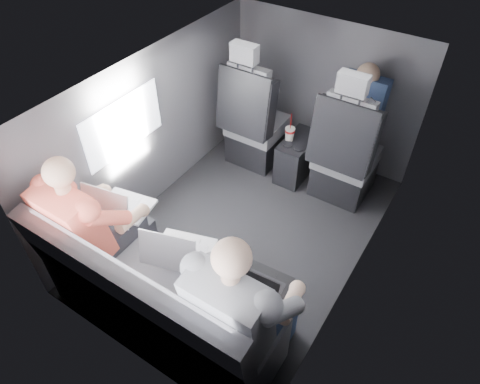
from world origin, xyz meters
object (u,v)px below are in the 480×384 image
Objects in this scene: laptop_white at (119,206)px; passenger_rear_left at (94,224)px; front_seat_right at (344,159)px; laptop_black at (259,284)px; passenger_rear_right at (243,307)px; rear_bench at (157,304)px; center_console at (297,157)px; laptop_silver at (179,250)px; passenger_front_right at (360,110)px; front_seat_left at (254,126)px; soda_cup at (290,133)px.

passenger_rear_left is (-0.02, -0.20, -0.00)m from laptop_white.
front_seat_right is 3.87× the size of laptop_black.
rear_bench is at bearing -170.81° from passenger_rear_right.
front_seat_right reaches higher than center_console.
laptop_black is at bearing 26.06° from rear_bench.
laptop_silver is 1.25× the size of laptop_black.
passenger_front_right reaches higher than center_console.
front_seat_left is 1.00× the size of passenger_rear_right.
center_console is 1.77m from laptop_silver.
passenger_rear_left is at bearing -167.88° from laptop_silver.
rear_bench is 1.90m from soda_cup.
rear_bench reaches higher than soda_cup.
passenger_rear_left is (-1.01, -1.81, 0.23)m from front_seat_right.
soda_cup is 0.63m from passenger_front_right.
rear_bench is 2.23× the size of passenger_front_right.
front_seat_left is 0.79× the size of rear_bench.
laptop_silver is at bearing -174.04° from laptop_black.
passenger_rear_left reaches higher than laptop_silver.
front_seat_left is 1.83m from passenger_rear_left.
passenger_rear_left is at bearing -170.78° from laptop_black.
passenger_front_right is at bearing 95.96° from front_seat_right.
passenger_rear_left is at bearing 179.97° from passenger_rear_right.
front_seat_right is 3.19× the size of laptop_white.
soda_cup is at bearing -151.59° from passenger_front_right.
passenger_front_right is (0.50, 0.27, 0.27)m from soda_cup.
passenger_rear_right reaches higher than laptop_white.
passenger_rear_left reaches higher than laptop_black.
front_seat_right is 0.79× the size of rear_bench.
passenger_rear_right reaches higher than center_console.
passenger_rear_left reaches higher than center_console.
front_seat_right is at bearing 76.05° from laptop_silver.
center_console is at bearing 34.52° from soda_cup.
front_seat_right is 0.53m from soda_cup.
laptop_white is (-0.54, 0.30, 0.33)m from rear_bench.
laptop_black is (1.02, -1.62, 0.23)m from front_seat_left.
soda_cup is (0.38, -0.01, 0.07)m from front_seat_left.
front_seat_right is 1.83m from passenger_rear_right.
laptop_white is 1.15m from passenger_rear_right.
passenger_rear_right is at bearing -86.03° from laptop_black.
front_seat_left is at bearing 86.62° from laptop_white.
laptop_black is 0.27× the size of passenger_rear_left.
front_seat_left is at bearing 180.00° from front_seat_right.
laptop_black is at bearing -85.51° from passenger_front_right.
front_seat_left reaches higher than passenger_rear_left.
laptop_silver is (0.03, -1.72, 0.43)m from center_console.
front_seat_left is 1.62m from laptop_white.
laptop_silver is 0.33× the size of passenger_rear_left.
center_console is at bearing 107.53° from passenger_rear_right.
laptop_white reaches higher than laptop_black.
passenger_rear_right reaches higher than laptop_silver.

